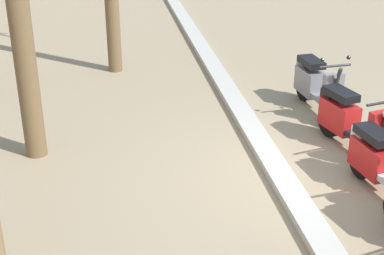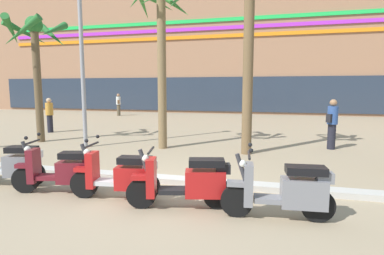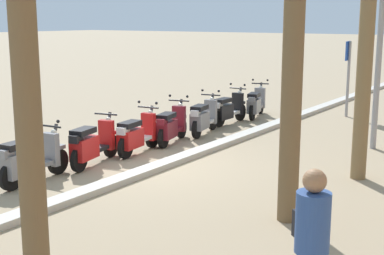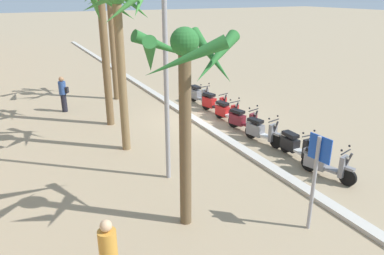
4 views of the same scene
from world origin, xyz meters
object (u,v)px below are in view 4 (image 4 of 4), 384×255
scooter_grey_last_in_row (261,131)px  crossing_sign (316,173)px  scooter_maroon_far_back (242,120)px  palm_tree_by_mall_entrance (185,78)px  scooter_red_lead_nearest (226,111)px  scooter_red_gap_after_mid (213,103)px  scooter_grey_second_in_line (199,95)px  scooter_black_mid_front (295,145)px  palm_tree_near_sign (119,26)px  palm_tree_far_corner (101,9)px  palm_tree_mid_walkway (110,8)px  scooter_grey_mid_centre (324,163)px  street_lamp (165,35)px  pedestrian_by_palm_tree (63,93)px

scooter_grey_last_in_row → crossing_sign: crossing_sign is taller
scooter_maroon_far_back → palm_tree_by_mall_entrance: (-4.75, 4.90, 3.22)m
scooter_red_lead_nearest → scooter_red_gap_after_mid: bearing=-5.1°
scooter_grey_last_in_row → scooter_maroon_far_back: 1.36m
scooter_red_lead_nearest → scooter_grey_second_in_line: (2.93, -0.17, 0.02)m
palm_tree_by_mall_entrance → crossing_sign: bearing=-121.3°
scooter_black_mid_front → palm_tree_near_sign: bearing=56.0°
scooter_red_gap_after_mid → palm_tree_far_corner: palm_tree_far_corner is taller
crossing_sign → palm_tree_by_mall_entrance: 3.70m
scooter_grey_second_in_line → palm_tree_by_mall_entrance: (-8.97, 5.12, 3.20)m
scooter_maroon_far_back → scooter_grey_second_in_line: (4.22, -0.21, 0.02)m
palm_tree_mid_walkway → scooter_grey_last_in_row: bearing=-159.0°
scooter_grey_mid_centre → palm_tree_mid_walkway: (11.50, 3.27, 4.18)m
scooter_grey_mid_centre → scooter_black_mid_front: (1.47, -0.16, -0.00)m
scooter_grey_last_in_row → palm_tree_near_sign: palm_tree_near_sign is taller
scooter_grey_mid_centre → scooter_maroon_far_back: (4.50, -0.03, -0.00)m
crossing_sign → street_lamp: 5.24m
scooter_grey_second_in_line → scooter_black_mid_front: bearing=179.3°
scooter_black_mid_front → palm_tree_near_sign: size_ratio=0.31×
scooter_red_lead_nearest → scooter_grey_last_in_row: bearing=177.3°
crossing_sign → palm_tree_near_sign: palm_tree_near_sign is taller
crossing_sign → palm_tree_by_mall_entrance: size_ratio=0.51×
scooter_black_mid_front → scooter_grey_last_in_row: same height
scooter_black_mid_front → scooter_grey_last_in_row: bearing=7.3°
pedestrian_by_palm_tree → scooter_grey_second_in_line: bearing=-105.4°
scooter_grey_mid_centre → scooter_red_lead_nearest: 5.79m
scooter_black_mid_front → pedestrian_by_palm_tree: pedestrian_by_palm_tree is taller
scooter_grey_last_in_row → pedestrian_by_palm_tree: 9.49m
scooter_red_gap_after_mid → street_lamp: (-5.00, 4.51, 3.86)m
scooter_grey_last_in_row → scooter_grey_second_in_line: 5.59m
scooter_grey_second_in_line → palm_tree_near_sign: bearing=127.9°
scooter_black_mid_front → pedestrian_by_palm_tree: (8.99, 6.24, 0.46)m
scooter_grey_second_in_line → street_lamp: street_lamp is taller
scooter_red_gap_after_mid → palm_tree_far_corner: 6.49m
scooter_maroon_far_back → palm_tree_far_corner: palm_tree_far_corner is taller
scooter_grey_mid_centre → scooter_grey_second_in_line: size_ratio=1.00×
scooter_red_gap_after_mid → crossing_sign: (-8.94, 2.50, 1.04)m
scooter_red_lead_nearest → crossing_sign: bearing=162.6°
scooter_red_gap_after_mid → palm_tree_near_sign: (-2.32, 4.98, 3.88)m
scooter_red_lead_nearest → crossing_sign: size_ratio=0.72×
palm_tree_mid_walkway → street_lamp: size_ratio=0.82×
scooter_maroon_far_back → palm_tree_by_mall_entrance: palm_tree_by_mall_entrance is taller
palm_tree_mid_walkway → pedestrian_by_palm_tree: bearing=110.2°
palm_tree_by_mall_entrance → palm_tree_near_sign: size_ratio=0.84×
scooter_grey_mid_centre → crossing_sign: 3.12m
scooter_maroon_far_back → scooter_red_lead_nearest: size_ratio=1.00×
scooter_red_gap_after_mid → palm_tree_by_mall_entrance: size_ratio=0.38×
street_lamp → scooter_red_gap_after_mid: bearing=-42.0°
palm_tree_by_mall_entrance → palm_tree_far_corner: bearing=-1.9°
palm_tree_far_corner → scooter_red_lead_nearest: bearing=-112.4°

